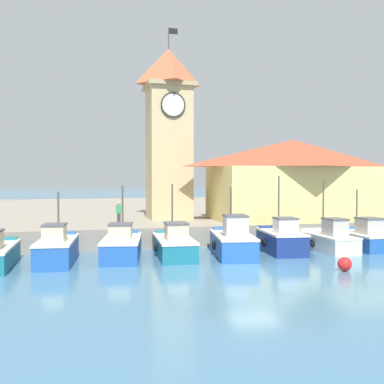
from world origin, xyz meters
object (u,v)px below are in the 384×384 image
(clock_tower, at_px, (169,129))
(mooring_buoy, at_px, (345,264))
(fishing_boat_mid_right, at_px, (281,239))
(fishing_boat_right_outer, at_px, (362,238))
(fishing_boat_center, at_px, (233,242))
(warehouse_right, at_px, (293,179))
(fishing_boat_right_inner, at_px, (328,240))
(dock_worker_near_tower, at_px, (119,214))
(fishing_boat_mid_left, at_px, (174,244))
(fishing_boat_left_outer, at_px, (57,249))
(fishing_boat_left_inner, at_px, (122,246))

(clock_tower, height_order, mooring_buoy, clock_tower)
(fishing_boat_mid_right, relative_size, fishing_boat_right_outer, 1.01)
(fishing_boat_center, bearing_deg, warehouse_right, 43.33)
(mooring_buoy, bearing_deg, fishing_boat_right_inner, 66.11)
(fishing_boat_center, xyz_separation_m, dock_worker_near_tower, (-6.05, 4.88, 1.35))
(fishing_boat_mid_left, distance_m, fishing_boat_mid_right, 6.54)
(fishing_boat_center, bearing_deg, mooring_buoy, -53.50)
(fishing_boat_left_outer, height_order, clock_tower, clock_tower)
(fishing_boat_right_inner, relative_size, clock_tower, 0.31)
(fishing_boat_center, bearing_deg, dock_worker_near_tower, 141.08)
(fishing_boat_mid_right, height_order, fishing_boat_right_inner, fishing_boat_mid_right)
(fishing_boat_right_inner, xyz_separation_m, dock_worker_near_tower, (-12.35, 4.59, 1.48))
(fishing_boat_mid_left, relative_size, fishing_boat_right_inner, 1.19)
(fishing_boat_right_inner, xyz_separation_m, warehouse_right, (0.87, 6.48, 3.71))
(fishing_boat_right_inner, distance_m, fishing_boat_right_outer, 2.60)
(fishing_boat_left_outer, bearing_deg, fishing_boat_mid_right, 0.87)
(fishing_boat_mid_left, height_order, clock_tower, clock_tower)
(fishing_boat_mid_right, distance_m, warehouse_right, 8.32)
(clock_tower, xyz_separation_m, warehouse_right, (9.00, -2.81, -3.79))
(fishing_boat_mid_left, relative_size, warehouse_right, 0.43)
(fishing_boat_left_inner, bearing_deg, fishing_boat_center, -6.71)
(fishing_boat_right_inner, bearing_deg, fishing_boat_left_outer, -179.70)
(fishing_boat_left_inner, xyz_separation_m, fishing_boat_right_outer, (15.14, -0.15, -0.05))
(fishing_boat_mid_left, relative_size, fishing_boat_right_outer, 1.18)
(fishing_boat_center, height_order, dock_worker_near_tower, fishing_boat_center)
(clock_tower, xyz_separation_m, dock_worker_near_tower, (-4.22, -4.70, -6.01))
(fishing_boat_left_outer, xyz_separation_m, fishing_boat_mid_left, (6.37, 0.41, -0.07))
(fishing_boat_left_inner, bearing_deg, clock_tower, 63.45)
(fishing_boat_mid_right, bearing_deg, fishing_boat_right_outer, 1.78)
(fishing_boat_mid_left, height_order, fishing_boat_right_outer, fishing_boat_mid_left)
(fishing_boat_left_outer, relative_size, fishing_boat_center, 0.91)
(warehouse_right, distance_m, dock_worker_near_tower, 13.55)
(warehouse_right, relative_size, mooring_buoy, 18.22)
(fishing_boat_right_outer, relative_size, dock_worker_near_tower, 2.81)
(fishing_boat_mid_left, xyz_separation_m, dock_worker_near_tower, (-2.74, 4.26, 1.47))
(fishing_boat_right_inner, bearing_deg, fishing_boat_mid_left, 178.03)
(fishing_boat_right_outer, height_order, dock_worker_near_tower, fishing_boat_right_outer)
(clock_tower, bearing_deg, fishing_boat_left_inner, -116.55)
(warehouse_right, bearing_deg, clock_tower, 162.67)
(clock_tower, bearing_deg, warehouse_right, -17.33)
(fishing_boat_right_outer, bearing_deg, fishing_boat_mid_left, 179.80)
(fishing_boat_left_outer, relative_size, fishing_boat_right_inner, 1.08)
(fishing_boat_right_outer, relative_size, clock_tower, 0.31)
(mooring_buoy, relative_size, dock_worker_near_tower, 0.42)
(clock_tower, bearing_deg, fishing_boat_left_outer, -129.95)
(fishing_boat_left_outer, bearing_deg, fishing_boat_left_inner, 8.68)
(clock_tower, bearing_deg, fishing_boat_mid_left, -99.40)
(warehouse_right, bearing_deg, fishing_boat_left_inner, -155.78)
(dock_worker_near_tower, bearing_deg, warehouse_right, 8.13)
(fishing_boat_center, relative_size, warehouse_right, 0.43)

